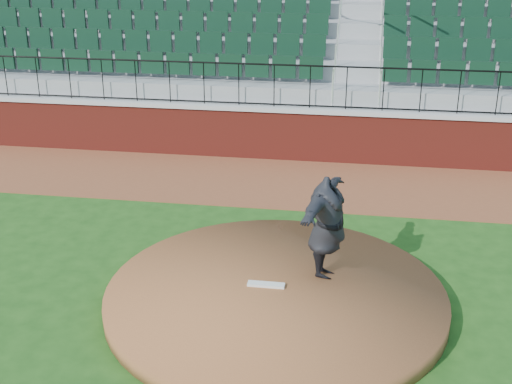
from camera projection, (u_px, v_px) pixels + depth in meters
ground at (241, 308)px, 10.29m from camera, size 90.00×90.00×0.00m
warning_track at (283, 181)px, 15.23m from camera, size 34.00×3.20×0.01m
field_wall at (291, 135)px, 16.48m from camera, size 34.00×0.35×1.20m
wall_cap at (292, 109)px, 16.24m from camera, size 34.00×0.45×0.10m
wall_railing at (292, 86)px, 16.03m from camera, size 34.00×0.05×1.00m
seating_stands at (303, 45)px, 18.34m from camera, size 34.00×5.10×4.60m
concourse_wall at (312, 15)px, 20.74m from camera, size 34.00×0.50×5.50m
pitchers_mound at (275, 297)px, 10.35m from camera, size 5.16×5.16×0.25m
pitching_rubber at (266, 285)px, 10.41m from camera, size 0.57×0.14×0.04m
pitcher at (327, 227)px, 10.41m from camera, size 0.93×2.12×1.67m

